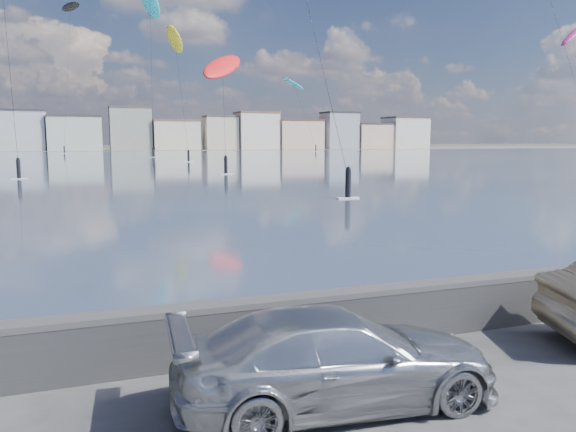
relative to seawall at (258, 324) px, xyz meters
name	(u,v)px	position (x,y,z in m)	size (l,w,h in m)	color
bay_water	(104,161)	(0.00, 88.80, -0.58)	(500.00, 177.00, 0.00)	#35445F
far_shore_strip	(95,150)	(0.00, 197.30, -0.57)	(500.00, 60.00, 0.00)	#4C473D
seawall	(258,324)	(0.00, 0.00, 0.00)	(400.00, 0.36, 1.08)	#28282B
far_buildings	(99,132)	(1.31, 183.30, 5.44)	(240.79, 13.26, 14.60)	beige
car_silver	(336,358)	(0.56, -1.94, 0.08)	(1.85, 4.56, 1.32)	#A9ABB0
kitesurfer_0	(70,8)	(-5.04, 153.64, 36.95)	(7.06, 13.31, 38.67)	black
kitesurfer_4	(223,67)	(14.40, 64.20, 12.28)	(8.68, 20.99, 15.95)	red
kitesurfer_5	(294,85)	(57.19, 153.84, 19.29)	(8.38, 11.31, 22.29)	#19BFBF
kitesurfer_10	(573,37)	(85.23, 76.84, 22.31)	(7.69, 11.09, 26.27)	#E5338C
kitesurfer_13	(150,3)	(10.88, 112.86, 30.49)	(6.72, 11.34, 34.64)	#19BFBF
kitesurfer_16	(175,42)	(13.24, 96.43, 20.42)	(4.84, 19.57, 23.93)	yellow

